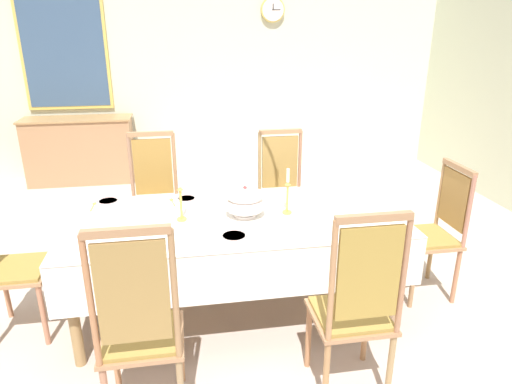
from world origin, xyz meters
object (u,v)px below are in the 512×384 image
object	(u,v)px
chair_north_b	(282,192)
chair_head_west	(4,258)
chair_north_a	(155,199)
bowl_near_left	(186,199)
chair_south_b	(356,305)
bowl_near_right	(108,203)
spoon_secondary	(94,205)
chair_head_east	(435,229)
chair_south_a	(140,326)
framed_painting	(64,52)
mounted_clock	(273,10)
soup_tureen	(245,202)
sideboard	(81,150)
dining_table	(236,226)
candlestick_east	(287,196)
spoon_primary	(172,200)
candlestick_west	(181,202)
bowl_far_left	(234,238)

from	to	relation	value
chair_north_b	chair_head_west	size ratio (longest dim) A/B	1.02
chair_north_a	bowl_near_left	size ratio (longest dim) A/B	7.58
chair_south_b	bowl_near_left	distance (m)	1.60
chair_north_a	bowl_near_right	world-z (taller)	chair_north_a
spoon_secondary	chair_head_east	bearing A→B (deg)	-6.99
bowl_near_left	spoon_secondary	size ratio (longest dim) A/B	0.88
chair_south_a	spoon_secondary	size ratio (longest dim) A/B	6.87
bowl_near_right	framed_painting	distance (m)	3.54
chair_head_west	bowl_near_left	size ratio (longest dim) A/B	7.28
chair_south_a	chair_north_b	xyz separation A→B (m)	(1.18, 1.89, -0.02)
mounted_clock	soup_tureen	bearing A→B (deg)	-104.22
chair_south_b	sideboard	world-z (taller)	chair_south_b
dining_table	candlestick_east	bearing A→B (deg)	-0.00
spoon_primary	sideboard	bearing A→B (deg)	101.70
chair_head_west	chair_south_a	bearing A→B (deg)	45.59
candlestick_west	bowl_far_left	xyz separation A→B (m)	(0.32, -0.39, -0.12)
dining_table	soup_tureen	distance (m)	0.20
candlestick_west	bowl_near_left	size ratio (longest dim) A/B	2.22
chair_head_west	spoon_secondary	xyz separation A→B (m)	(0.55, 0.40, 0.20)
chair_head_west	bowl_near_right	distance (m)	0.79
chair_south_b	soup_tureen	size ratio (longest dim) A/B	4.13
chair_head_west	bowl_near_right	bearing A→B (deg)	119.59
chair_south_a	soup_tureen	size ratio (longest dim) A/B	4.18
dining_table	chair_head_west	distance (m)	1.59
sideboard	soup_tureen	bearing A→B (deg)	117.87
dining_table	chair_head_east	xyz separation A→B (m)	(1.58, -0.00, -0.14)
chair_south_b	bowl_far_left	distance (m)	0.85
chair_north_b	framed_painting	distance (m)	3.79
chair_south_a	candlestick_west	distance (m)	1.03
bowl_near_right	mounted_clock	world-z (taller)	mounted_clock
dining_table	bowl_near_right	size ratio (longest dim) A/B	14.22
spoon_primary	bowl_near_left	bearing A→B (deg)	-24.15
bowl_far_left	spoon_primary	world-z (taller)	bowl_far_left
chair_south_a	chair_head_west	bearing A→B (deg)	135.59
dining_table	chair_head_west	world-z (taller)	chair_head_west
candlestick_east	chair_south_b	bearing A→B (deg)	-79.31
chair_head_west	chair_head_east	bearing A→B (deg)	90.00
chair_south_a	sideboard	size ratio (longest dim) A/B	0.85
chair_head_east	bowl_far_left	size ratio (longest dim) A/B	6.05
soup_tureen	bowl_near_left	size ratio (longest dim) A/B	1.86
chair_north_b	candlestick_east	world-z (taller)	chair_north_b
candlestick_west	dining_table	bearing A→B (deg)	-0.00
spoon_primary	sideboard	size ratio (longest dim) A/B	0.12
spoon_primary	chair_head_east	bearing A→B (deg)	-22.06
soup_tureen	mounted_clock	xyz separation A→B (m)	(0.93, 3.66, 1.38)
chair_north_a	soup_tureen	distance (m)	1.21
soup_tureen	bowl_near_left	distance (m)	0.56
dining_table	candlestick_west	xyz separation A→B (m)	(-0.38, 0.00, 0.22)
bowl_far_left	dining_table	bearing A→B (deg)	81.63
candlestick_east	mounted_clock	world-z (taller)	mounted_clock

